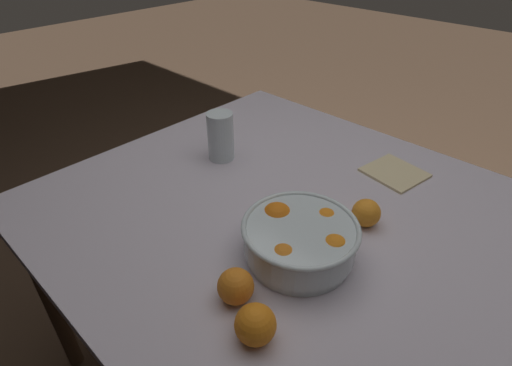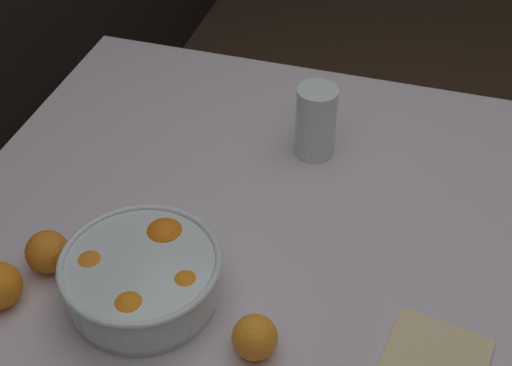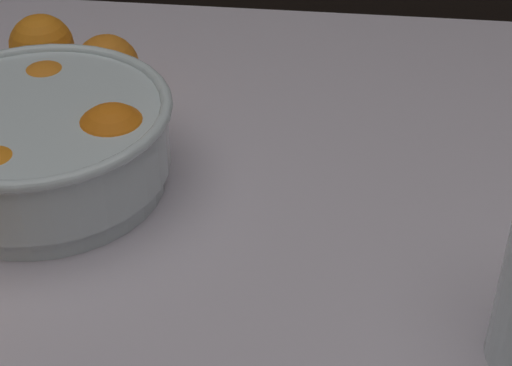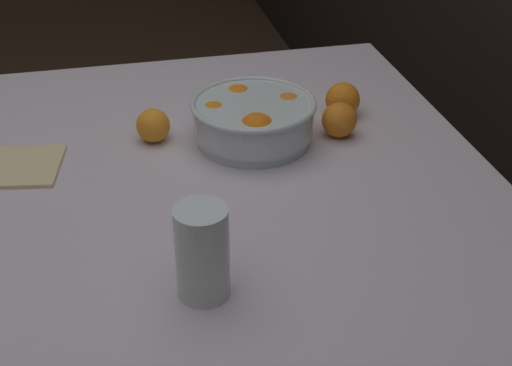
% 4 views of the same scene
% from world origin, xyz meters
% --- Properties ---
extents(ground_plane, '(12.00, 12.00, 0.00)m').
position_xyz_m(ground_plane, '(0.00, 0.00, 0.00)').
color(ground_plane, '#4C3828').
extents(dining_table, '(1.25, 1.14, 0.75)m').
position_xyz_m(dining_table, '(0.00, 0.00, 0.68)').
color(dining_table, silver).
rests_on(dining_table, ground_plane).
extents(fruit_bowl, '(0.26, 0.26, 0.10)m').
position_xyz_m(fruit_bowl, '(-0.14, 0.12, 0.80)').
color(fruit_bowl, silver).
rests_on(fruit_bowl, dining_table).
extents(juice_glass, '(0.08, 0.08, 0.15)m').
position_xyz_m(juice_glass, '(0.32, -0.06, 0.82)').
color(juice_glass, '#F4A314').
rests_on(juice_glass, dining_table).
extents(orange_loose_near_bowl, '(0.08, 0.08, 0.08)m').
position_xyz_m(orange_loose_near_bowl, '(-0.12, 0.31, 0.79)').
color(orange_loose_near_bowl, orange).
rests_on(orange_loose_near_bowl, dining_table).
extents(orange_loose_front, '(0.08, 0.08, 0.08)m').
position_xyz_m(orange_loose_front, '(-0.21, 0.35, 0.79)').
color(orange_loose_front, orange).
rests_on(orange_loose_front, dining_table).
extents(orange_loose_aside, '(0.07, 0.07, 0.07)m').
position_xyz_m(orange_loose_aside, '(-0.19, -0.08, 0.78)').
color(orange_loose_aside, orange).
rests_on(orange_loose_aside, dining_table).
extents(napkin, '(0.18, 0.18, 0.01)m').
position_xyz_m(napkin, '(-0.13, -0.35, 0.75)').
color(napkin, beige).
rests_on(napkin, dining_table).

